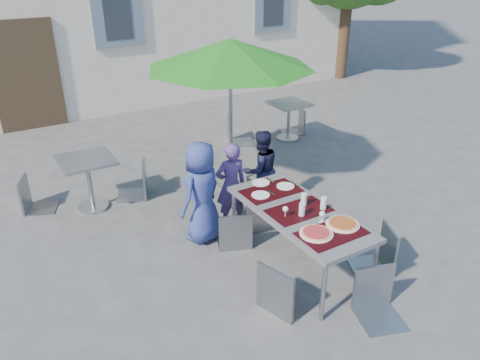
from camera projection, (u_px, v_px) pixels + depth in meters
ground at (356, 295)px, 5.09m from camera, size 90.00×90.00×0.00m
dining_table at (299, 215)px, 5.26m from camera, size 0.80×1.85×0.76m
pizza_near_left at (316, 233)px, 4.78m from camera, size 0.35×0.35×0.03m
pizza_near_right at (343, 224)px, 4.95m from camera, size 0.36×0.36×0.03m
glassware at (309, 206)px, 5.18m from camera, size 0.53×0.45×0.15m
place_settings at (269, 188)px, 5.72m from camera, size 0.65×0.49×0.01m
child_0 at (202, 192)px, 5.82m from camera, size 0.76×0.65×1.33m
child_1 at (231, 185)px, 6.16m from camera, size 0.46×0.34×1.18m
child_2 at (261, 170)px, 6.60m from camera, size 0.58×0.35×1.17m
chair_0 at (234, 208)px, 5.69m from camera, size 0.54×0.54×0.95m
chair_1 at (259, 194)px, 6.06m from camera, size 0.48×0.48×0.91m
chair_2 at (279, 180)px, 6.24m from camera, size 0.47×0.48×1.05m
chair_3 at (283, 261)px, 4.62m from camera, size 0.57×0.57×1.04m
chair_4 at (384, 225)px, 5.29m from camera, size 0.58×0.57×0.97m
chair_5 at (382, 268)px, 4.58m from camera, size 0.55×0.55×0.98m
patio_umbrella at (230, 55)px, 6.63m from camera, size 2.46×2.46×2.27m
cafe_table_0 at (88, 174)px, 6.58m from camera, size 0.73×0.73×0.78m
bg_chair_l_0 at (28, 175)px, 6.54m from camera, size 0.55×0.54×0.94m
bg_chair_r_0 at (136, 159)px, 6.91m from camera, size 0.59×0.59×1.01m
cafe_table_1 at (289, 114)px, 9.09m from camera, size 0.69×0.69×0.74m
bg_chair_l_1 at (236, 113)px, 8.84m from camera, size 0.61×0.61×1.04m
bg_chair_r_1 at (298, 106)px, 9.40m from camera, size 0.56×0.56×0.96m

